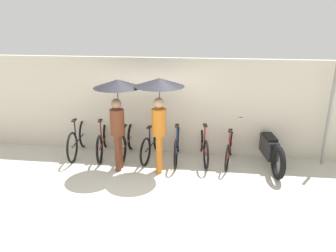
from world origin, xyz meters
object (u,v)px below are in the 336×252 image
Objects in this scene: parked_bicycle_5 at (203,145)px; pedestrian_leading at (117,99)px; pedestrian_center at (159,98)px; motorcycle at (269,148)px; parked_bicycle_0 at (78,139)px; parked_bicycle_3 at (152,143)px; parked_bicycle_2 at (127,142)px; parked_bicycle_4 at (177,145)px; parked_bicycle_6 at (230,149)px; parked_bicycle_1 at (103,141)px.

parked_bicycle_5 is 2.43m from pedestrian_leading.
pedestrian_center reaches higher than pedestrian_leading.
parked_bicycle_5 is 1.57m from motorcycle.
pedestrian_leading reaches higher than parked_bicycle_5.
parked_bicycle_3 is (1.93, 0.04, -0.03)m from parked_bicycle_0.
pedestrian_center is at bearing -124.39° from parked_bicycle_2.
parked_bicycle_2 reaches higher than parked_bicycle_4.
parked_bicycle_2 reaches higher than motorcycle.
parked_bicycle_4 is 0.81× the size of motorcycle.
pedestrian_center is (-1.63, -0.63, 1.37)m from parked_bicycle_6.
parked_bicycle_5 reaches higher than parked_bicycle_3.
parked_bicycle_3 is 0.96× the size of parked_bicycle_5.
parked_bicycle_2 is 1.28m from parked_bicycle_4.
parked_bicycle_0 is 2.57m from parked_bicycle_4.
parked_bicycle_6 is at bearing -95.69° from parked_bicycle_0.
motorcycle is at bearing -101.75° from parked_bicycle_5.
pedestrian_leading is (1.29, -0.66, 1.28)m from parked_bicycle_0.
parked_bicycle_2 is 1.08× the size of parked_bicycle_6.
parked_bicycle_4 is (1.28, 0.01, -0.00)m from parked_bicycle_2.
parked_bicycle_4 is (1.93, -0.03, 0.01)m from parked_bicycle_1.
motorcycle is at bearing -80.91° from parked_bicycle_6.
parked_bicycle_2 is 3.49m from motorcycle.
parked_bicycle_0 is at bearing 82.28° from motorcycle.
parked_bicycle_1 is at bearing 98.77° from parked_bicycle_3.
parked_bicycle_5 is at bearing -87.93° from parked_bicycle_2.
parked_bicycle_3 is 0.81× the size of pedestrian_leading.
parked_bicycle_3 is 1.55m from pedestrian_center.
parked_bicycle_1 is at bearing 82.34° from parked_bicycle_5.
parked_bicycle_0 is 0.85× the size of pedestrian_leading.
parked_bicycle_1 is 2.19m from pedestrian_center.
pedestrian_center reaches higher than parked_bicycle_5.
parked_bicycle_0 is 1.93m from pedestrian_leading.
pedestrian_center is at bearing 96.32° from motorcycle.
parked_bicycle_6 is at bearing -100.35° from parked_bicycle_1.
parked_bicycle_0 is 2.67m from pedestrian_center.
parked_bicycle_5 is (0.64, 0.06, -0.01)m from parked_bicycle_4.
pedestrian_leading is (-2.57, -0.64, 1.32)m from parked_bicycle_6.
parked_bicycle_2 is at bearing -102.49° from parked_bicycle_1.
parked_bicycle_4 is (2.57, 0.01, -0.02)m from parked_bicycle_0.
parked_bicycle_6 is (0.64, -0.09, -0.02)m from parked_bicycle_5.
parked_bicycle_5 is 0.65m from parked_bicycle_6.
parked_bicycle_6 is 0.75× the size of pedestrian_center.
pedestrian_leading is at bearing 178.63° from pedestrian_center.
parked_bicycle_4 is 1.00× the size of parked_bicycle_5.
parked_bicycle_2 is 0.99× the size of parked_bicycle_5.
parked_bicycle_1 is 0.99× the size of parked_bicycle_5.
pedestrian_center is (0.30, -0.69, 1.36)m from parked_bicycle_3.
parked_bicycle_1 is 1.03× the size of parked_bicycle_3.
parked_bicycle_0 is 0.81× the size of motorcycle.
parked_bicycle_5 reaches higher than parked_bicycle_2.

